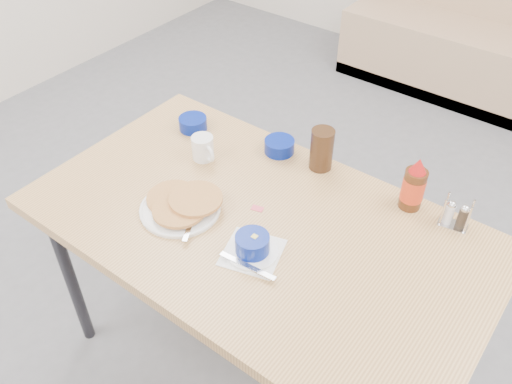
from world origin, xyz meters
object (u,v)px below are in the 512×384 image
Objects in this scene: booth_bench at (498,45)px; butter_bowl at (279,146)px; coffee_mug at (203,148)px; grits_setting at (252,246)px; condiment_caddy at (455,216)px; syrup_bottle at (414,186)px; dining_table at (258,236)px; creamer_bowl at (193,123)px; pancake_plate at (182,205)px; amber_tumbler at (322,149)px.

butter_bowl is at bearing -93.93° from booth_bench.
coffee_mug is 0.47m from grits_setting.
condiment_caddy is (0.63, 0.01, 0.01)m from butter_bowl.
syrup_bottle reaches higher than condiment_caddy.
butter_bowl is 0.57× the size of syrup_bottle.
coffee_mug is at bearing 157.58° from dining_table.
booth_bench is 18.79× the size of condiment_caddy.
creamer_bowl reaches higher than dining_table.
condiment_caddy reaches higher than butter_bowl.
coffee_mug reaches higher than butter_bowl.
pancake_plate is at bearing -98.97° from butter_bowl.
creamer_bowl is at bearing 143.41° from coffee_mug.
grits_setting is 0.61m from condiment_caddy.
amber_tumbler reaches higher than creamer_bowl.
butter_bowl is 0.17m from amber_tumbler.
condiment_caddy reaches higher than grits_setting.
condiment_caddy is (0.81, 0.20, -0.01)m from coffee_mug.
coffee_mug is 0.26m from butter_bowl.
grits_setting is 0.66m from creamer_bowl.
syrup_bottle is (0.48, 0.01, 0.06)m from butter_bowl.
pancake_plate is at bearing -52.48° from creamer_bowl.
grits_setting is at bearing -120.63° from syrup_bottle.
coffee_mug is (-0.34, -2.40, 0.45)m from booth_bench.
pancake_plate is 2.31× the size of coffee_mug.
coffee_mug is 0.59× the size of syrup_bottle.
booth_bench is 18.43× the size of creamer_bowl.
dining_table is 0.50m from syrup_bottle.
booth_bench is 10.38× the size of syrup_bottle.
condiment_caddy is 0.55× the size of syrup_bottle.
amber_tumbler is at bearing 62.68° from pancake_plate.
syrup_bottle is at bearing 45.62° from dining_table.
butter_bowl is 0.49m from syrup_bottle.
amber_tumbler is 0.32m from syrup_bottle.
pancake_plate is at bearing -94.75° from booth_bench.
condiment_caddy reaches higher than pancake_plate.
amber_tumbler reaches higher than grits_setting.
coffee_mug is 1.05× the size of creamer_bowl.
dining_table is 0.37m from amber_tumbler.
amber_tumbler is 0.47m from condiment_caddy.
coffee_mug is 0.74× the size of amber_tumbler.
butter_bowl is (0.18, 0.19, -0.02)m from coffee_mug.
butter_bowl is (-0.15, 0.33, 0.09)m from dining_table.
condiment_caddy is (0.96, 0.09, 0.01)m from creamer_bowl.
amber_tumbler reaches higher than pancake_plate.
pancake_plate is 2.42× the size of creamer_bowl.
creamer_bowl is at bearing 127.52° from pancake_plate.
coffee_mug is at bearing -163.25° from syrup_bottle.
dining_table is 0.38m from coffee_mug.
amber_tumbler is at bearing 88.65° from dining_table.
condiment_caddy reaches higher than dining_table.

